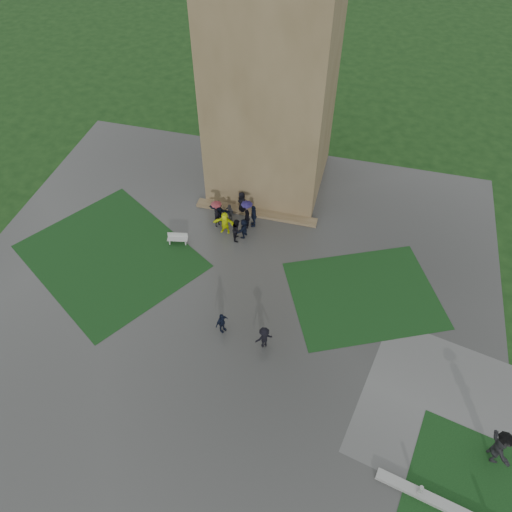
% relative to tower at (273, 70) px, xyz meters
% --- Properties ---
extents(ground, '(120.00, 120.00, 0.00)m').
position_rel_tower_xyz_m(ground, '(0.00, -15.00, -9.00)').
color(ground, black).
extents(plaza, '(34.00, 34.00, 0.02)m').
position_rel_tower_xyz_m(plaza, '(0.00, -13.00, -8.99)').
color(plaza, '#343432').
rests_on(plaza, ground).
extents(lawn_inset_left, '(14.10, 13.46, 0.01)m').
position_rel_tower_xyz_m(lawn_inset_left, '(-8.50, -11.00, -8.97)').
color(lawn_inset_left, black).
rests_on(lawn_inset_left, plaza).
extents(lawn_inset_right, '(11.12, 10.15, 0.01)m').
position_rel_tower_xyz_m(lawn_inset_right, '(8.50, -10.00, -8.97)').
color(lawn_inset_right, black).
rests_on(lawn_inset_right, plaza).
extents(tower, '(8.00, 8.00, 18.00)m').
position_rel_tower_xyz_m(tower, '(0.00, 0.00, 0.00)').
color(tower, brown).
rests_on(tower, ground).
extents(tower_plinth, '(9.00, 0.80, 0.22)m').
position_rel_tower_xyz_m(tower_plinth, '(0.00, -4.40, -8.87)').
color(tower_plinth, brown).
rests_on(tower_plinth, plaza).
extents(bench, '(1.45, 0.71, 0.81)m').
position_rel_tower_xyz_m(bench, '(-4.49, -8.63, -8.57)').
color(bench, '#AFB0AB').
rests_on(bench, plaza).
extents(visitor_cluster, '(3.87, 3.70, 2.36)m').
position_rel_tower_xyz_m(visitor_cluster, '(-1.18, -6.10, -7.99)').
color(visitor_cluster, black).
rests_on(visitor_cluster, plaza).
extents(pedestrian_mid, '(0.90, 1.04, 1.55)m').
position_rel_tower_xyz_m(pedestrian_mid, '(0.64, -14.82, -8.21)').
color(pedestrian_mid, black).
rests_on(pedestrian_mid, plaza).
extents(pedestrian_near, '(1.16, 1.03, 1.60)m').
position_rel_tower_xyz_m(pedestrian_near, '(3.29, -15.21, -8.18)').
color(pedestrian_near, black).
rests_on(pedestrian_near, plaza).
extents(pedestrian_path, '(1.09, 1.90, 2.29)m').
position_rel_tower_xyz_m(pedestrian_path, '(15.72, -18.58, -7.88)').
color(pedestrian_path, '#38383C').
rests_on(pedestrian_path, path).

